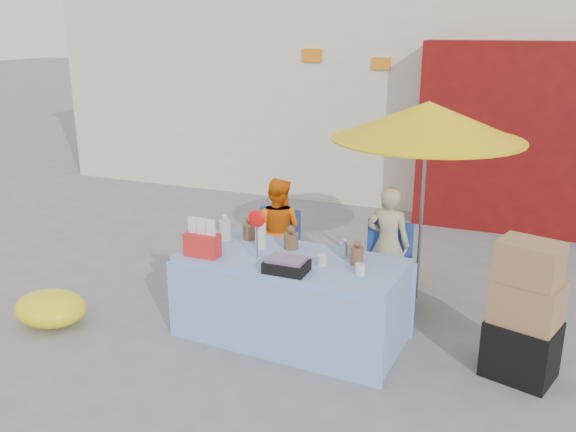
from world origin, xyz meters
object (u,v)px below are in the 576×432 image
at_px(chair_left, 273,264).
at_px(box_stack, 525,316).
at_px(market_table, 290,297).
at_px(umbrella, 428,122).
at_px(vendor_orange, 277,231).
at_px(chair_right, 383,281).
at_px(vendor_beige, 388,244).

distance_m(chair_left, box_stack, 2.80).
xyz_separation_m(market_table, umbrella, (0.93, 1.30, 1.48)).
distance_m(market_table, vendor_orange, 1.32).
height_order(market_table, chair_right, market_table).
bearing_deg(chair_right, umbrella, 44.83).
relative_size(vendor_beige, box_stack, 1.05).
xyz_separation_m(vendor_orange, vendor_beige, (1.25, 0.00, 0.02)).
bearing_deg(chair_right, vendor_beige, 91.51).
relative_size(chair_right, umbrella, 0.41).
distance_m(vendor_orange, box_stack, 2.83).
distance_m(chair_left, vendor_beige, 1.31).
xyz_separation_m(vendor_beige, box_stack, (1.38, -1.05, -0.07)).
relative_size(chair_right, vendor_orange, 0.70).
relative_size(vendor_beige, umbrella, 0.59).
bearing_deg(vendor_beige, box_stack, 144.04).
bearing_deg(vendor_beige, vendor_orange, 1.35).
bearing_deg(umbrella, chair_right, -136.51).
distance_m(chair_left, chair_right, 1.25).
distance_m(market_table, umbrella, 2.18).
bearing_deg(chair_left, vendor_orange, 91.51).
relative_size(market_table, chair_right, 2.49).
relative_size(chair_left, vendor_beige, 0.68).
xyz_separation_m(chair_right, vendor_orange, (-1.25, 0.13, 0.35)).
bearing_deg(vendor_orange, box_stack, 159.57).
height_order(market_table, chair_left, market_table).
height_order(market_table, umbrella, umbrella).
height_order(chair_left, vendor_beige, vendor_beige).
xyz_separation_m(chair_right, vendor_beige, (-0.00, 0.13, 0.37)).
distance_m(market_table, chair_right, 1.20).
bearing_deg(market_table, chair_right, 61.74).
xyz_separation_m(umbrella, box_stack, (1.08, -1.20, -1.34)).
xyz_separation_m(chair_left, chair_right, (1.25, 0.00, 0.00)).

